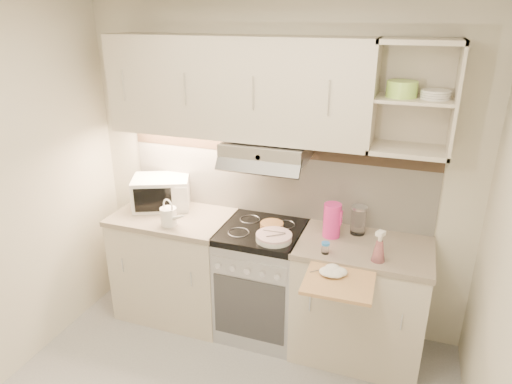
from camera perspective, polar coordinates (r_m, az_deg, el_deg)
room_shell at (r=2.48m, az=-4.59°, el=3.43°), size 3.04×2.84×2.52m
base_cabinet_left at (r=3.89m, az=-9.92°, el=-9.10°), size 0.90×0.60×0.86m
worktop_left at (r=3.68m, az=-10.36°, el=-3.07°), size 0.92×0.62×0.04m
base_cabinet_right at (r=3.50m, az=12.76°, el=-13.24°), size 0.90×0.60×0.86m
worktop_right at (r=3.26m, az=13.41°, el=-6.73°), size 0.92×0.62×0.04m
electric_range at (r=3.61m, az=0.73°, el=-11.00°), size 0.60×0.60×0.90m
microwave at (r=3.80m, az=-11.75°, el=-0.03°), size 0.54×0.48×0.25m
watering_can at (r=3.48m, az=-10.79°, el=-2.94°), size 0.24×0.14×0.21m
plate_stack at (r=3.22m, az=2.25°, el=-5.65°), size 0.26×0.26×0.05m
bread_loaf at (r=3.39m, az=1.99°, el=-4.20°), size 0.17×0.17×0.04m
pink_pitcher at (r=3.27m, az=9.49°, el=-3.50°), size 0.13×0.12×0.25m
glass_jar at (r=3.36m, az=12.68°, el=-3.42°), size 0.11×0.11×0.21m
spice_jar at (r=3.08m, az=8.67°, el=-6.91°), size 0.05×0.05×0.08m
spray_bottle at (r=3.04m, az=15.13°, el=-6.79°), size 0.09×0.09×0.23m
cutting_board at (r=2.86m, az=10.32°, el=-11.03°), size 0.43×0.39×0.02m
dish_towel at (r=2.88m, az=10.30°, el=-9.78°), size 0.29×0.27×0.06m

